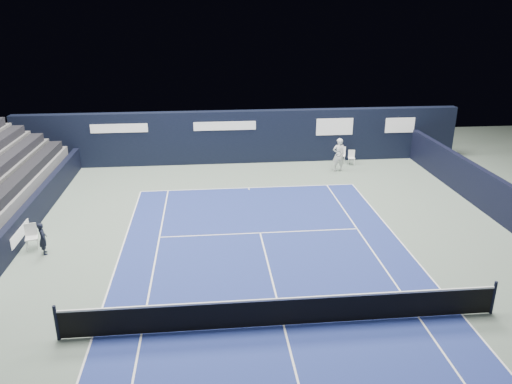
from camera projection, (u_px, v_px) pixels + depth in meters
ground at (274, 290)px, 16.51m from camera, size 48.00×48.00×0.00m
court_surface at (284, 326)px, 14.65m from camera, size 10.97×23.77×0.01m
enclosure_wall_right at (510, 207)px, 20.91m from camera, size 0.30×22.00×1.80m
folding_chair_back_a at (342, 153)px, 29.76m from camera, size 0.54×0.53×0.96m
folding_chair_back_b at (351, 156)px, 29.39m from camera, size 0.44×0.43×0.86m
line_judge_chair at (31, 235)px, 19.15m from camera, size 0.54×0.53×1.01m
line_judge at (43, 238)px, 18.69m from camera, size 0.46×0.54×1.27m
court_markings at (284, 325)px, 14.65m from camera, size 11.03×23.83×0.00m
tennis_net at (284, 311)px, 14.47m from camera, size 12.90×0.10×1.10m
back_sponsor_wall at (242, 137)px, 29.48m from camera, size 26.00×0.63×3.10m
side_barrier_left at (15, 234)px, 19.11m from camera, size 0.33×22.00×1.20m
tennis_player at (339, 155)px, 28.09m from camera, size 0.73×0.87×1.90m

